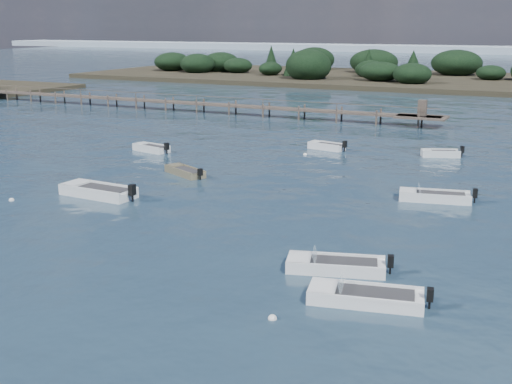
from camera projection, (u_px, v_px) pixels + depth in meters
The scene contains 14 objects.
ground at pixel (408, 111), 76.57m from camera, with size 400.00×400.00×0.00m, color #172837.
dinghy_mid_white_b at pixel (335, 267), 26.76m from camera, with size 4.47×2.60×1.09m.
tender_far_grey_b at pixel (440, 155), 49.85m from camera, with size 3.25×2.13×1.10m.
dinghy_mid_grey at pixel (98, 193), 38.41m from camera, with size 5.15×2.03×1.29m.
dinghy_extra_a at pixel (434, 198), 37.41m from camera, with size 4.47×2.29×1.14m.
tender_far_white at pixel (327, 147), 52.77m from camera, with size 3.40×1.72×1.14m.
dinghy_extra_b at pixel (185, 173), 43.86m from camera, with size 3.73×2.64×0.99m.
tender_far_grey at pixel (151, 149), 51.95m from camera, with size 3.61×1.95×1.14m.
dinghy_mid_white_a at pixel (365, 299), 23.70m from camera, with size 4.61×2.42×1.06m.
buoy_b at pixel (272, 319), 22.40m from camera, with size 0.32×0.32×0.32m, color silver.
buoy_c at pixel (12, 201), 37.46m from camera, with size 0.32×0.32×0.32m, color silver.
buoy_e at pixel (305, 155), 50.60m from camera, with size 0.32×0.32×0.32m, color silver.
jetty at pixel (200, 104), 75.02m from camera, with size 64.50×3.20×3.40m.
distant_haze at pixel (283, 50), 262.54m from camera, with size 280.00×20.00×2.40m, color #8D9EAE.
Camera 1 is at (16.89, -16.85, 9.96)m, focal length 45.00 mm.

